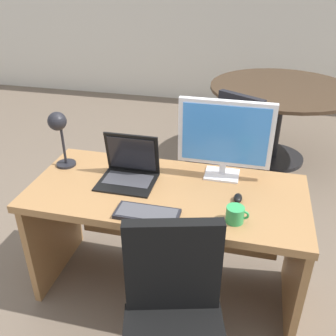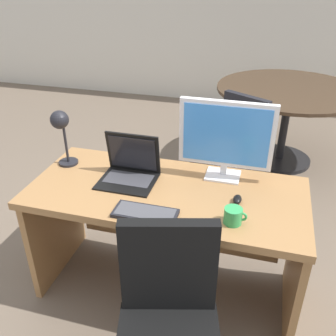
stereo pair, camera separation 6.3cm
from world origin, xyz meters
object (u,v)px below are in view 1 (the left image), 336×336
Objects in this scene: desk at (168,216)px; coffee_mug at (235,215)px; keyboard at (147,214)px; meeting_chair_near at (226,158)px; monitor at (225,136)px; mouse at (238,198)px; meeting_table at (280,105)px; laptop at (130,166)px; desk_lamp at (59,128)px.

coffee_mug is (0.39, -0.25, 0.25)m from desk.
keyboard is at bearing -97.16° from desk.
meeting_chair_near is at bearing 96.13° from coffee_mug.
mouse is at bearing -65.79° from monitor.
coffee_mug is 0.08× the size of meeting_table.
mouse reaches higher than desk.
meeting_chair_near is (0.48, 1.16, -0.48)m from laptop.
monitor is 1.64× the size of keyboard.
desk_lamp is (-0.68, 0.07, 0.47)m from desk.
meeting_table is (0.40, 1.78, -0.40)m from monitor.
meeting_table is at bearing 70.98° from desk.
coffee_mug reaches higher than mouse.
laptop is 1.34m from meeting_chair_near.
desk is 1.24m from meeting_chair_near.
laptop is 0.65m from mouse.
keyboard is at bearing -100.44° from meeting_chair_near.
coffee_mug reaches higher than desk.
coffee_mug is at bearing -32.05° from desk.
laptop is (-0.52, -0.15, -0.18)m from monitor.
monitor is at bearing -102.51° from meeting_table.
coffee_mug is at bearing -75.65° from monitor.
meeting_table is at bearing 64.53° from laptop.
keyboard is (0.20, -0.34, -0.07)m from laptop.
laptop is at bearing 170.30° from desk.
keyboard is at bearing -173.08° from coffee_mug.
monitor reaches higher than meeting_chair_near.
laptop is 3.96× the size of mouse.
desk_lamp is at bearing -128.96° from meeting_chair_near.
laptop is at bearing 155.58° from coffee_mug.
keyboard is 2.86× the size of coffee_mug.
monitor is at bearing 15.55° from laptop.
keyboard is at bearing -29.64° from desk_lamp.
laptop is at bearing -164.45° from monitor.
mouse is at bearing -82.93° from meeting_chair_near.
desk is at bearing -101.25° from meeting_chair_near.
mouse is at bearing 28.67° from keyboard.
laptop is 0.70m from coffee_mug.
meeting_chair_near is at bearing 51.04° from desk_lamp.
mouse is 0.09× the size of meeting_chair_near.
desk is 0.46m from mouse.
keyboard is 0.78m from desk_lamp.
meeting_chair_near reaches higher than keyboard.
keyboard reaches higher than desk.
meeting_table is 1.60× the size of meeting_chair_near.
laptop is (-0.24, 0.04, 0.29)m from desk.
desk_lamp reaches higher than meeting_table.
desk_lamp reaches higher than desk.
laptop is 0.23× the size of meeting_table.
desk is 1.75× the size of meeting_chair_near.
meeting_chair_near is (-0.04, 1.01, -0.66)m from monitor.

